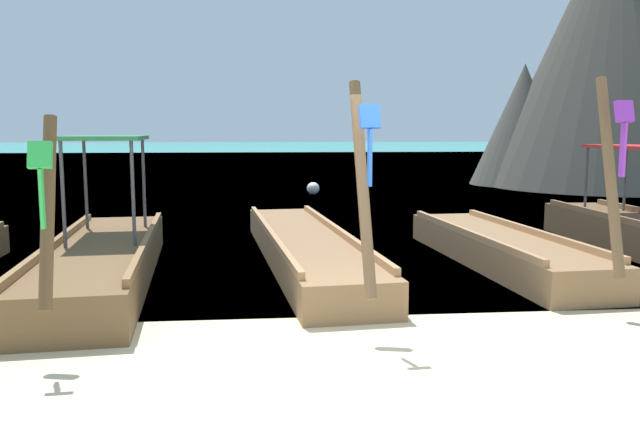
% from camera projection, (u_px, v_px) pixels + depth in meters
% --- Properties ---
extents(ground, '(120.00, 120.00, 0.00)m').
position_uv_depth(ground, '(355.00, 363.00, 5.91)').
color(ground, beige).
extents(sea_water, '(120.00, 120.00, 0.00)m').
position_uv_depth(sea_water, '(269.00, 152.00, 66.63)').
color(sea_water, '#2DB29E').
rests_on(sea_water, ground).
extents(longtail_boat_green_ribbon, '(1.85, 6.49, 2.27)m').
position_uv_depth(longtail_boat_green_ribbon, '(103.00, 258.00, 9.07)').
color(longtail_boat_green_ribbon, brown).
rests_on(longtail_boat_green_ribbon, ground).
extents(longtail_boat_blue_ribbon, '(1.85, 7.62, 2.65)m').
position_uv_depth(longtail_boat_blue_ribbon, '(305.00, 248.00, 10.35)').
color(longtail_boat_blue_ribbon, olive).
rests_on(longtail_boat_blue_ribbon, ground).
extents(longtail_boat_violet_ribbon, '(1.55, 5.82, 2.75)m').
position_uv_depth(longtail_boat_violet_ribbon, '(500.00, 248.00, 10.22)').
color(longtail_boat_violet_ribbon, olive).
rests_on(longtail_boat_violet_ribbon, ground).
extents(karst_rock, '(9.71, 9.31, 10.90)m').
position_uv_depth(karst_rock, '(607.00, 48.00, 24.47)').
color(karst_rock, '#47443D').
rests_on(karst_rock, ground).
extents(mooring_buoy_near, '(0.42, 0.42, 0.42)m').
position_uv_depth(mooring_buoy_near, '(313.00, 189.00, 21.44)').
color(mooring_buoy_near, white).
rests_on(mooring_buoy_near, sea_water).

